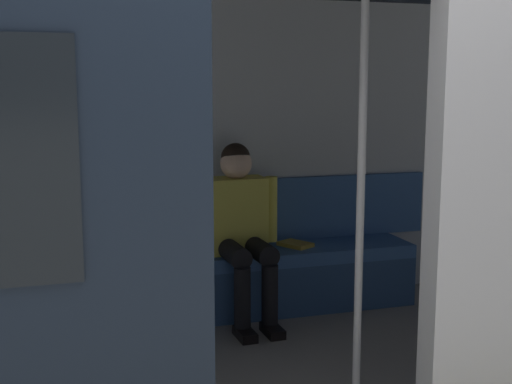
# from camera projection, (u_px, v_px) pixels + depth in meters

# --- Properties ---
(train_car) EXTENTS (6.40, 2.53, 2.24)m
(train_car) POSITION_uv_depth(u_px,v_px,m) (231.00, 101.00, 3.38)
(train_car) COLOR silver
(train_car) RESTS_ON ground_plane
(bench_seat) EXTENTS (2.97, 0.44, 0.44)m
(bench_seat) POSITION_uv_depth(u_px,v_px,m) (203.00, 270.00, 4.45)
(bench_seat) COLOR #38609E
(bench_seat) RESTS_ON ground_plane
(person_seated) EXTENTS (0.55, 0.68, 1.17)m
(person_seated) POSITION_uv_depth(u_px,v_px,m) (240.00, 221.00, 4.42)
(person_seated) COLOR #D8CC4C
(person_seated) RESTS_ON ground_plane
(handbag) EXTENTS (0.26, 0.15, 0.17)m
(handbag) POSITION_uv_depth(u_px,v_px,m) (183.00, 243.00, 4.42)
(handbag) COLOR #262D4C
(handbag) RESTS_ON bench_seat
(book) EXTENTS (0.24, 0.27, 0.03)m
(book) POSITION_uv_depth(u_px,v_px,m) (295.00, 244.00, 4.68)
(book) COLOR gold
(book) RESTS_ON bench_seat
(grab_pole_door) EXTENTS (0.04, 0.04, 2.10)m
(grab_pole_door) POSITION_uv_depth(u_px,v_px,m) (201.00, 210.00, 2.69)
(grab_pole_door) COLOR silver
(grab_pole_door) RESTS_ON ground_plane
(grab_pole_far) EXTENTS (0.04, 0.04, 2.10)m
(grab_pole_far) POSITION_uv_depth(u_px,v_px,m) (361.00, 198.00, 2.97)
(grab_pole_far) COLOR silver
(grab_pole_far) RESTS_ON ground_plane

